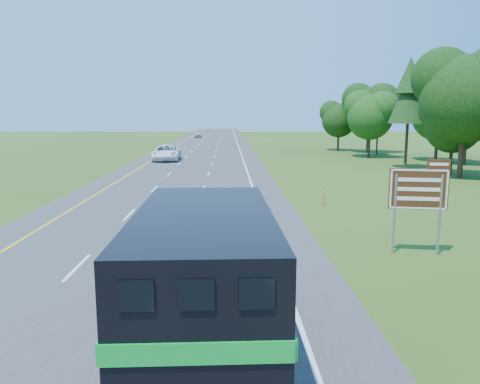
{
  "coord_description": "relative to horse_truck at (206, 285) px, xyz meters",
  "views": [
    {
      "loc": [
        3.63,
        -5.36,
        5.48
      ],
      "look_at": [
        4.21,
        16.75,
        1.82
      ],
      "focal_mm": 35.0,
      "sensor_mm": 36.0,
      "label": 1
    }
  ],
  "objects": [
    {
      "name": "far_car",
      "position": [
        -6.85,
        105.32,
        -1.23
      ],
      "size": [
        1.91,
        4.27,
        1.43
      ],
      "primitive_type": "imported",
      "rotation": [
        0.0,
        0.0,
        0.06
      ],
      "color": "#ACACB3",
      "rests_on": "road"
    },
    {
      "name": "road",
      "position": [
        -3.16,
        46.05,
        -1.97
      ],
      "size": [
        15.0,
        260.0,
        0.04
      ],
      "primitive_type": "cube",
      "color": "#38383A",
      "rests_on": "ground"
    },
    {
      "name": "white_suv",
      "position": [
        -6.92,
        47.1,
        -1.01
      ],
      "size": [
        3.32,
        6.81,
        1.86
      ],
      "primitive_type": "imported",
      "rotation": [
        0.0,
        0.0,
        0.03
      ],
      "color": "white",
      "rests_on": "road"
    },
    {
      "name": "lane_markings",
      "position": [
        -3.16,
        46.05,
        -1.94
      ],
      "size": [
        11.15,
        260.0,
        0.01
      ],
      "color": "yellow",
      "rests_on": "road"
    },
    {
      "name": "exit_sign",
      "position": [
        7.95,
        8.5,
        0.48
      ],
      "size": [
        2.22,
        0.45,
        3.8
      ],
      "rotation": [
        0.0,
        0.0,
        -0.17
      ],
      "color": "gray",
      "rests_on": "ground"
    },
    {
      "name": "delineator",
      "position": [
        6.32,
        18.65,
        -1.4
      ],
      "size": [
        0.09,
        0.05,
        1.09
      ],
      "color": "#D6610B",
      "rests_on": "ground"
    },
    {
      "name": "horse_truck",
      "position": [
        0.0,
        0.0,
        0.0
      ],
      "size": [
        2.74,
        8.27,
        3.64
      ],
      "rotation": [
        0.0,
        0.0,
        0.02
      ],
      "color": "black",
      "rests_on": "road"
    }
  ]
}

